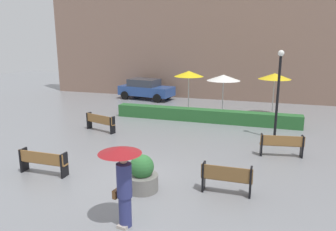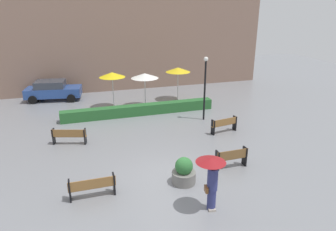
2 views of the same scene
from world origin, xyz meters
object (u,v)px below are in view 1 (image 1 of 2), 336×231
Objects in this scene: lamp_post at (278,86)px; patio_umbrella_yellow_far at (275,76)px; bench_far_right at (282,144)px; pedestrian_with_umbrella at (122,174)px; bench_near_left at (43,161)px; planter_pot at (142,175)px; bench_far_left at (100,121)px; bench_near_right at (227,177)px; patio_umbrella_white at (224,78)px; patio_umbrella_yellow at (189,74)px; parked_car at (146,89)px.

lamp_post is 4.77m from patio_umbrella_yellow_far.
bench_far_right is 7.55m from pedestrian_with_umbrella.
planter_pot is at bearing -1.23° from bench_near_left.
bench_far_left is 0.87× the size of pedestrian_with_umbrella.
bench_far_right is at bearing -6.76° from bench_far_left.
bench_far_left is at bearing 173.24° from bench_far_right.
patio_umbrella_yellow_far is (-0.14, 4.77, -0.08)m from lamp_post.
patio_umbrella_yellow_far is at bearing 93.11° from bench_far_right.
planter_pot reaches higher than bench_far_right.
bench_near_left is at bearing -175.73° from bench_near_right.
lamp_post is at bearing -88.26° from patio_umbrella_yellow_far.
bench_far_left reaches higher than bench_near_left.
bench_near_right is 10.36m from patio_umbrella_white.
patio_umbrella_white is (0.91, 10.62, 1.86)m from planter_pot.
lamp_post is at bearing 77.37° from bench_near_right.
bench_near_right reaches higher than bench_far_right.
bench_far_right is 0.65× the size of patio_umbrella_yellow_far.
patio_umbrella_yellow_far reaches higher than patio_umbrella_white.
patio_umbrella_yellow is (2.39, 11.08, 1.96)m from bench_near_left.
bench_far_right is 0.95× the size of bench_near_left.
planter_pot is 11.41m from patio_umbrella_yellow.
bench_near_left is at bearing -82.56° from parked_car.
bench_far_right is at bearing 66.91° from bench_near_right.
bench_far_right is 0.65× the size of patio_umbrella_yellow.
bench_far_left is 8.82m from lamp_post.
bench_near_right is 3.46m from pedestrian_with_umbrella.
lamp_post is at bearing 67.57° from pedestrian_with_umbrella.
bench_far_right is 0.82× the size of pedestrian_with_umbrella.
parked_car is at bearing 141.02° from lamp_post.
patio_umbrella_white is (2.25, -0.53, -0.11)m from patio_umbrella_yellow.
lamp_post reaches higher than bench_far_right.
patio_umbrella_yellow_far is at bearing -17.54° from parked_car.
bench_near_right is at bearing -96.54° from patio_umbrella_yellow_far.
patio_umbrella_yellow_far is (-0.39, 7.19, 1.89)m from bench_far_right.
parked_car is at bearing 141.04° from patio_umbrella_yellow.
bench_far_left is at bearing -170.70° from lamp_post.
bench_far_right is 0.39× the size of parked_car.
bench_far_right is at bearing 58.72° from pedestrian_with_umbrella.
lamp_post reaches higher than bench_near_left.
parked_car is (-6.55, 4.00, -1.54)m from patio_umbrella_white.
patio_umbrella_yellow_far is at bearing 36.45° from bench_far_left.
bench_far_right reaches higher than bench_near_left.
bench_far_right is 8.90m from patio_umbrella_yellow.
patio_umbrella_yellow reaches higher than planter_pot.
patio_umbrella_yellow is at bearing 97.13° from pedestrian_with_umbrella.
planter_pot is at bearing -50.41° from bench_far_left.
bench_far_right is 7.45m from patio_umbrella_yellow_far.
lamp_post is 1.63× the size of patio_umbrella_white.
bench_near_right is at bearing 12.24° from planter_pot.
lamp_post is at bearing -38.99° from patio_umbrella_yellow.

